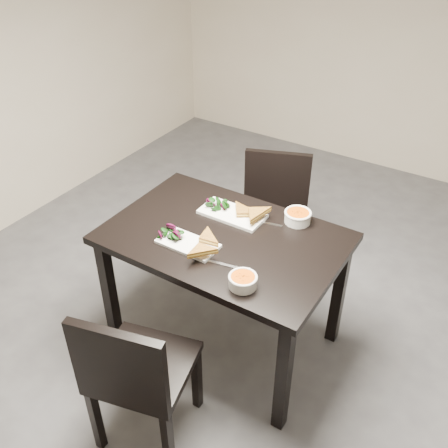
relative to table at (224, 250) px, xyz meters
The scene contains 15 objects.
ground 0.80m from the table, 13.27° to the left, with size 5.00×5.00×0.00m, color #47474C.
room_shell 1.27m from the table, 13.27° to the left, with size 5.02×5.02×2.81m.
table is the anchor object (origin of this frame).
chair_near 0.78m from the table, 88.45° to the right, with size 0.51×0.51×0.85m.
chair_far 0.72m from the table, 95.25° to the left, with size 0.54×0.54×0.85m.
plate_near 0.22m from the table, 123.02° to the right, with size 0.31×0.15×0.02m, color white.
sandwich_near 0.21m from the table, 105.83° to the right, with size 0.15×0.12×0.05m, color #AC7424, non-canonical shape.
salad_near 0.30m from the table, 141.40° to the right, with size 0.10×0.09×0.04m, color black, non-canonical shape.
soup_bowl_near 0.42m from the table, 45.47° to the right, with size 0.13×0.13×0.06m.
cutlery_near 0.26m from the table, 56.78° to the right, with size 0.18×0.02×0.00m, color silver.
plate_far 0.22m from the table, 108.79° to the left, with size 0.35×0.18×0.02m, color white.
sandwich_far 0.22m from the table, 88.39° to the left, with size 0.18×0.13×0.06m, color #AC7424, non-canonical shape.
salad_far 0.28m from the table, 132.09° to the left, with size 0.11×0.10×0.05m, color black, non-canonical shape.
soup_bowl_far 0.43m from the table, 49.55° to the left, with size 0.14×0.14×0.06m.
cutlery_far 0.27m from the table, 58.45° to the left, with size 0.18×0.02×0.00m, color silver.
Camera 1 is at (0.66, -1.88, 2.28)m, focal length 40.67 mm.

